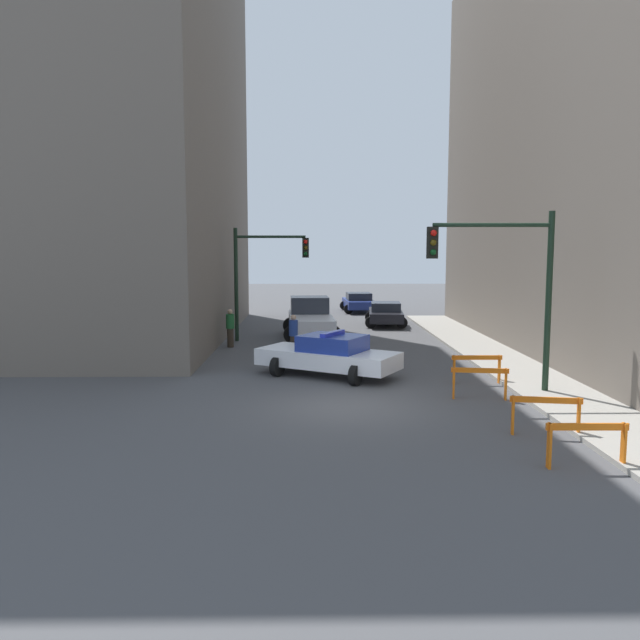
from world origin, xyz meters
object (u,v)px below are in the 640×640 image
(parked_car_mid, at_px, (358,302))
(barrier_front, at_px, (587,437))
(white_truck, at_px, (310,319))
(parked_car_near, at_px, (386,313))
(barrier_mid, at_px, (546,409))
(traffic_light_near, at_px, (509,274))
(police_car, at_px, (329,355))
(traffic_light_far, at_px, (260,268))
(pedestrian_crossing, at_px, (293,335))
(barrier_back, at_px, (480,378))
(pedestrian_corner, at_px, (230,327))
(barrier_corner, at_px, (477,364))

(parked_car_mid, xyz_separation_m, barrier_front, (2.08, -30.46, -0.06))
(white_truck, xyz_separation_m, parked_car_near, (4.19, 4.58, -0.23))
(barrier_mid, bearing_deg, traffic_light_near, 84.97)
(barrier_mid, bearing_deg, police_car, 125.08)
(traffic_light_near, bearing_deg, parked_car_near, 95.23)
(traffic_light_far, height_order, barrier_mid, traffic_light_far)
(traffic_light_near, height_order, pedestrian_crossing, traffic_light_near)
(traffic_light_near, relative_size, barrier_front, 3.25)
(barrier_mid, height_order, barrier_back, same)
(barrier_front, bearing_deg, barrier_back, 95.64)
(barrier_mid, bearing_deg, pedestrian_crossing, 119.34)
(traffic_light_near, relative_size, parked_car_mid, 1.19)
(barrier_front, bearing_deg, barrier_mid, 89.75)
(traffic_light_near, relative_size, pedestrian_corner, 3.13)
(barrier_corner, bearing_deg, parked_car_mid, 95.04)
(parked_car_near, distance_m, barrier_back, 17.24)
(barrier_mid, bearing_deg, barrier_corner, 90.91)
(pedestrian_corner, bearing_deg, barrier_front, 9.20)
(parked_car_mid, bearing_deg, barrier_front, -89.04)
(barrier_front, xyz_separation_m, barrier_mid, (0.01, 2.14, 0.00))
(traffic_light_far, height_order, barrier_back, traffic_light_far)
(barrier_mid, bearing_deg, parked_car_mid, 94.23)
(traffic_light_far, relative_size, pedestrian_crossing, 3.13)
(pedestrian_corner, relative_size, barrier_front, 1.04)
(white_truck, bearing_deg, barrier_mid, -74.62)
(traffic_light_near, distance_m, traffic_light_far, 13.52)
(white_truck, relative_size, pedestrian_crossing, 3.31)
(barrier_corner, bearing_deg, barrier_front, -89.41)
(barrier_front, height_order, barrier_corner, same)
(parked_car_near, bearing_deg, white_truck, -127.51)
(barrier_mid, relative_size, barrier_back, 1.00)
(parked_car_near, height_order, barrier_back, parked_car_near)
(police_car, height_order, barrier_back, police_car)
(traffic_light_near, distance_m, barrier_back, 3.11)
(parked_car_mid, distance_m, barrier_back, 24.89)
(parked_car_mid, bearing_deg, pedestrian_crossing, -105.56)
(parked_car_mid, relative_size, pedestrian_corner, 2.64)
(pedestrian_crossing, distance_m, barrier_back, 9.08)
(police_car, height_order, pedestrian_corner, pedestrian_corner)
(police_car, relative_size, white_truck, 0.91)
(traffic_light_far, distance_m, barrier_back, 13.77)
(traffic_light_far, relative_size, police_car, 1.04)
(barrier_corner, bearing_deg, barrier_mid, -89.09)
(white_truck, bearing_deg, traffic_light_near, -67.66)
(white_truck, relative_size, pedestrian_corner, 3.31)
(police_car, distance_m, barrier_back, 5.30)
(parked_car_near, height_order, pedestrian_crossing, pedestrian_crossing)
(barrier_mid, bearing_deg, pedestrian_corner, 124.04)
(police_car, height_order, white_truck, white_truck)
(pedestrian_crossing, bearing_deg, traffic_light_near, -9.08)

